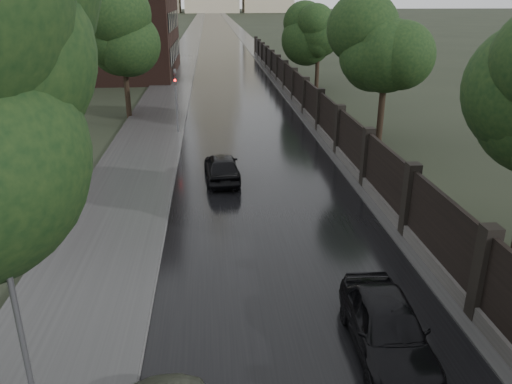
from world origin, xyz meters
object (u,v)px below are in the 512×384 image
at_px(tree_right_b, 386,56).
at_px(tree_left_far, 122,41).
at_px(traffic_light, 176,96).
at_px(hatchback_left, 222,167).
at_px(lamp_post, 23,342).
at_px(car_right_near, 387,326).
at_px(tree_right_c, 319,34).

bearing_deg(tree_right_b, tree_left_far, 152.70).
bearing_deg(traffic_light, hatchback_left, -73.82).
relative_size(tree_left_far, lamp_post, 1.45).
bearing_deg(hatchback_left, car_right_near, 103.13).
bearing_deg(tree_left_far, tree_right_b, -27.30).
bearing_deg(car_right_near, tree_right_c, 83.08).
distance_m(tree_left_far, tree_right_c, 18.45).
bearing_deg(tree_right_c, traffic_light, -128.18).
bearing_deg(tree_left_far, traffic_light, -53.53).
bearing_deg(tree_right_c, tree_right_b, -90.00).
distance_m(tree_right_b, traffic_light, 12.44).
height_order(lamp_post, hatchback_left, lamp_post).
bearing_deg(tree_right_c, car_right_near, -99.02).
xyz_separation_m(tree_left_far, traffic_light, (3.70, -5.01, -2.84)).
relative_size(lamp_post, traffic_light, 1.28).
xyz_separation_m(tree_right_b, car_right_near, (-5.72, -18.05, -4.25)).
bearing_deg(traffic_light, tree_right_b, -14.24).
distance_m(tree_right_c, car_right_near, 36.75).
xyz_separation_m(tree_right_c, hatchback_left, (-9.30, -23.62, -4.30)).
relative_size(tree_right_c, traffic_light, 1.75).
height_order(tree_right_b, car_right_near, tree_right_b).
distance_m(tree_left_far, car_right_near, 28.19).
bearing_deg(hatchback_left, tree_left_far, -68.45).
height_order(traffic_light, hatchback_left, traffic_light).
xyz_separation_m(tree_left_far, tree_right_b, (15.50, -8.00, -0.29)).
xyz_separation_m(lamp_post, hatchback_left, (3.60, 14.88, -2.02)).
bearing_deg(lamp_post, tree_right_c, 71.48).
bearing_deg(tree_right_c, tree_left_far, -147.17).
height_order(tree_left_far, traffic_light, tree_left_far).
relative_size(tree_right_b, car_right_near, 1.70).
relative_size(tree_right_b, traffic_light, 1.75).
bearing_deg(lamp_post, tree_left_far, 95.21).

